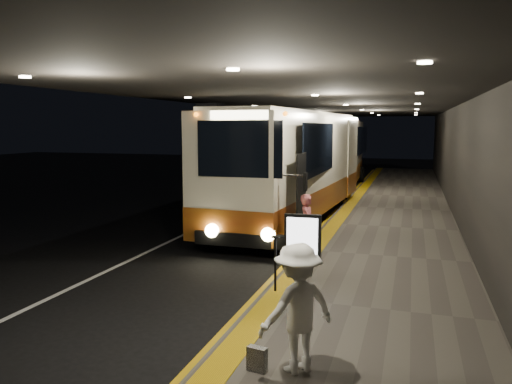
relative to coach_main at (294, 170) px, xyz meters
The scene contains 15 objects.
ground 6.46m from the coach_main, 100.07° to the right, with size 90.00×90.00×0.00m, color black.
lane_line_white 3.63m from the coach_main, 159.54° to the right, with size 0.12×50.00×0.01m, color silver.
kerb_stripe_yellow 2.54m from the coach_main, 40.18° to the right, with size 0.18×50.00×0.01m, color gold.
sidewalk 4.25m from the coach_main, 16.30° to the right, with size 4.50×50.00×0.15m, color #514C44.
tactile_strip 2.73m from the coach_main, 31.22° to the right, with size 0.50×50.00×0.01m, color gold.
terminal_wall 6.11m from the coach_main, 10.28° to the right, with size 0.10×50.00×6.00m, color black.
support_columns 3.32m from the coach_main, 141.19° to the right, with size 0.80×24.80×4.40m.
canopy 3.21m from the coach_main, 37.06° to the right, with size 9.00×50.00×0.40m, color black.
coach_main is the anchor object (origin of this frame).
coach_second 9.82m from the coach_main, 89.71° to the left, with size 3.13×12.44×3.88m.
passenger_boarding 6.14m from the coach_main, 73.53° to the right, with size 0.61×0.40×1.68m, color #A84E52.
passenger_waiting_white 12.42m from the coach_main, 76.65° to the right, with size 1.19×0.55×1.84m, color white.
bag_polka 12.58m from the coach_main, 79.25° to the right, with size 0.29×0.12×0.35m, color black.
info_sign 8.89m from the coach_main, 75.72° to the right, with size 0.77×0.15×1.63m.
stanchion_post 9.10m from the coach_main, 79.32° to the right, with size 0.05×0.05×1.17m, color black.
Camera 1 is at (5.40, -12.59, 3.61)m, focal length 35.00 mm.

